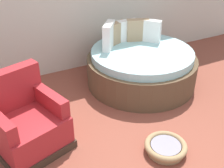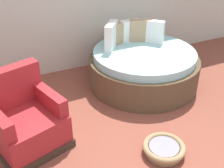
% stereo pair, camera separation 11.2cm
% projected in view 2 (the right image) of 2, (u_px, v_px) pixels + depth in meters
% --- Properties ---
extents(ground_plane, '(8.00, 8.00, 0.02)m').
position_uv_depth(ground_plane, '(157.00, 152.00, 3.39)').
color(ground_plane, brown).
extents(round_daybed, '(1.80, 1.80, 1.01)m').
position_uv_depth(round_daybed, '(143.00, 66.00, 4.64)').
color(round_daybed, brown).
rests_on(round_daybed, ground_plane).
extents(red_armchair, '(1.00, 1.00, 0.94)m').
position_uv_depth(red_armchair, '(25.00, 121.00, 3.35)').
color(red_armchair, '#38281E').
rests_on(red_armchair, ground_plane).
extents(pet_basket, '(0.51, 0.51, 0.13)m').
position_uv_depth(pet_basket, '(164.00, 149.00, 3.32)').
color(pet_basket, '#9E7F56').
rests_on(pet_basket, ground_plane).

